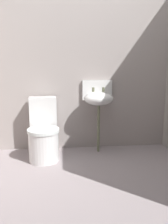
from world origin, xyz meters
name	(u,v)px	position (x,y,z in m)	size (l,w,h in m)	color
ground_plane	(86,186)	(0.00, 0.00, -0.04)	(2.97, 2.52, 0.08)	gray
wall_back	(78,73)	(0.00, 1.11, 1.09)	(2.97, 0.10, 2.19)	#9C928F
toilet_near_wall	(44,134)	(-0.48, 0.71, 0.32)	(0.42, 0.61, 0.78)	silver
sink	(99,98)	(0.26, 0.90, 0.75)	(0.42, 0.35, 0.99)	#61664C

